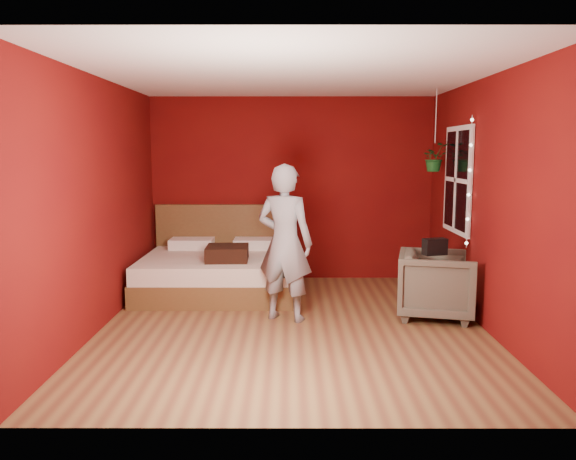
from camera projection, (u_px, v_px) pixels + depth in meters
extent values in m
plane|color=brown|center=(292.00, 325.00, 5.99)|extent=(4.50, 4.50, 0.00)
cube|color=#630E0A|center=(292.00, 189.00, 8.04)|extent=(4.00, 0.02, 2.60)
cube|color=#630E0A|center=(295.00, 237.00, 3.57)|extent=(4.00, 0.02, 2.60)
cube|color=#630E0A|center=(99.00, 204.00, 5.81)|extent=(0.02, 4.50, 2.60)
cube|color=#630E0A|center=(487.00, 204.00, 5.80)|extent=(0.02, 4.50, 2.60)
cube|color=white|center=(293.00, 74.00, 5.62)|extent=(4.00, 4.50, 0.02)
cube|color=white|center=(458.00, 180.00, 6.66)|extent=(0.04, 0.97, 1.27)
cube|color=black|center=(456.00, 180.00, 6.66)|extent=(0.02, 0.85, 1.15)
cube|color=white|center=(456.00, 180.00, 6.66)|extent=(0.03, 0.05, 1.15)
cube|color=white|center=(456.00, 180.00, 6.66)|extent=(0.03, 0.85, 0.05)
cylinder|color=silver|center=(469.00, 182.00, 6.14)|extent=(0.01, 0.01, 1.45)
sphere|color=#FFF2CC|center=(467.00, 243.00, 6.24)|extent=(0.04, 0.04, 0.04)
sphere|color=#FFF2CC|center=(468.00, 219.00, 6.20)|extent=(0.04, 0.04, 0.04)
sphere|color=#FFF2CC|center=(469.00, 195.00, 6.16)|extent=(0.04, 0.04, 0.04)
sphere|color=#FFF2CC|center=(470.00, 170.00, 6.13)|extent=(0.04, 0.04, 0.04)
sphere|color=#FFF2CC|center=(471.00, 145.00, 6.09)|extent=(0.04, 0.04, 0.04)
sphere|color=#FFF2CC|center=(472.00, 120.00, 6.05)|extent=(0.04, 0.04, 0.04)
cube|color=brown|center=(219.00, 283.00, 7.32)|extent=(1.97, 1.68, 0.28)
cube|color=beige|center=(219.00, 264.00, 7.28)|extent=(1.93, 1.64, 0.22)
cube|color=brown|center=(226.00, 242.00, 8.05)|extent=(1.97, 0.08, 1.09)
cube|color=white|center=(192.00, 243.00, 7.82)|extent=(0.59, 0.37, 0.14)
cube|color=white|center=(255.00, 244.00, 7.81)|extent=(0.59, 0.37, 0.14)
imported|color=gray|center=(285.00, 243.00, 6.08)|extent=(0.73, 0.61, 1.71)
imported|color=#5E594A|center=(436.00, 284.00, 6.23)|extent=(0.97, 0.96, 0.74)
cube|color=black|center=(435.00, 247.00, 5.98)|extent=(0.27, 0.19, 0.18)
cube|color=black|center=(227.00, 253.00, 6.96)|extent=(0.53, 0.53, 0.18)
cylinder|color=silver|center=(436.00, 116.00, 6.94)|extent=(0.01, 0.01, 0.66)
imported|color=#19591E|center=(434.00, 157.00, 7.01)|extent=(0.39, 0.36, 0.35)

